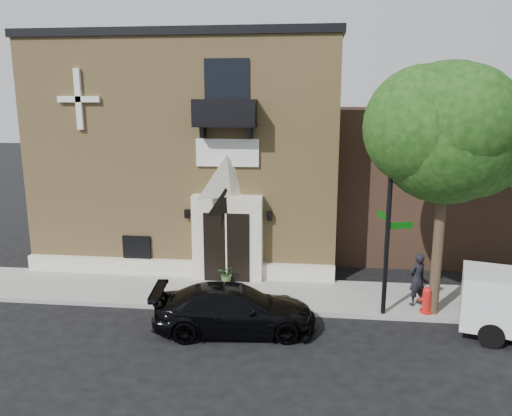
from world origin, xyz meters
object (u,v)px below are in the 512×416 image
(street_sign, at_px, (388,228))
(dumpster, at_px, (508,294))
(black_sedan, at_px, (235,309))
(pedestrian_near, at_px, (417,279))
(fire_hydrant, at_px, (427,300))

(street_sign, relative_size, dumpster, 2.96)
(street_sign, bearing_deg, black_sedan, -178.48)
(dumpster, xyz_separation_m, pedestrian_near, (-2.79, 0.19, 0.30))
(street_sign, distance_m, fire_hydrant, 2.73)
(fire_hydrant, height_order, dumpster, dumpster)
(street_sign, bearing_deg, pedestrian_near, 18.00)
(black_sedan, bearing_deg, pedestrian_near, -74.76)
(street_sign, relative_size, fire_hydrant, 6.38)
(black_sedan, height_order, dumpster, black_sedan)
(black_sedan, distance_m, fire_hydrant, 6.13)
(black_sedan, distance_m, dumpster, 8.74)
(black_sedan, relative_size, pedestrian_near, 2.72)
(street_sign, height_order, pedestrian_near, street_sign)
(black_sedan, xyz_separation_m, fire_hydrant, (5.91, 1.64, -0.12))
(dumpster, relative_size, pedestrian_near, 1.06)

